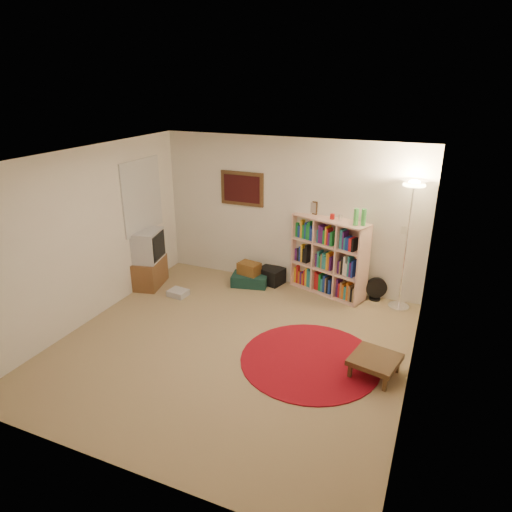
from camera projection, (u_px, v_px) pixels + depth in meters
The scene contains 11 objects.
room at pixel (228, 257), 5.73m from camera, with size 4.54×4.54×2.54m.
bookshelf at pixel (328, 257), 7.46m from camera, with size 1.33×0.77×1.54m.
floor_lamp at pixel (412, 204), 6.54m from camera, with size 0.50×0.50×2.02m.
floor_fan at pixel (376, 289), 7.33m from camera, with size 0.34×0.23×0.39m.
tv_stand at pixel (147, 259), 7.76m from camera, with size 0.61×0.77×0.99m.
dvd_box at pixel (178, 293), 7.52m from camera, with size 0.33×0.28×0.10m.
suitcase at pixel (250, 280), 7.90m from camera, with size 0.67×0.51×0.19m.
wicker_basket at pixel (249, 268), 7.85m from camera, with size 0.40×0.32×0.20m.
duffel_bag at pixel (271, 275), 7.96m from camera, with size 0.48×0.43×0.28m.
red_rug at pixel (310, 360), 5.81m from camera, with size 1.78×1.78×0.02m.
side_table at pixel (375, 360), 5.46m from camera, with size 0.64×0.64×0.25m.
Camera 1 is at (2.36, -4.71, 3.37)m, focal length 32.00 mm.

